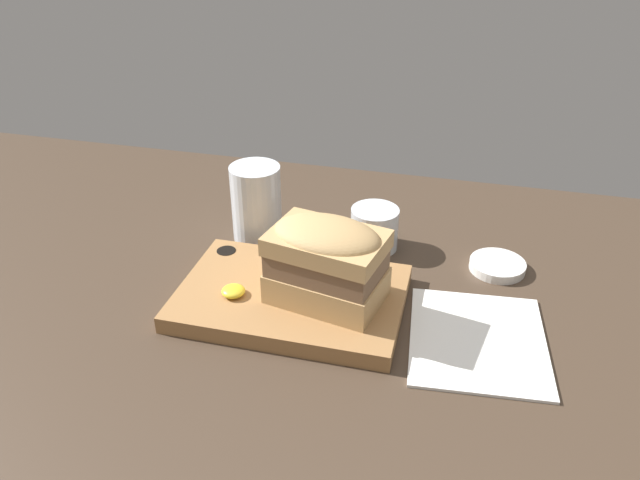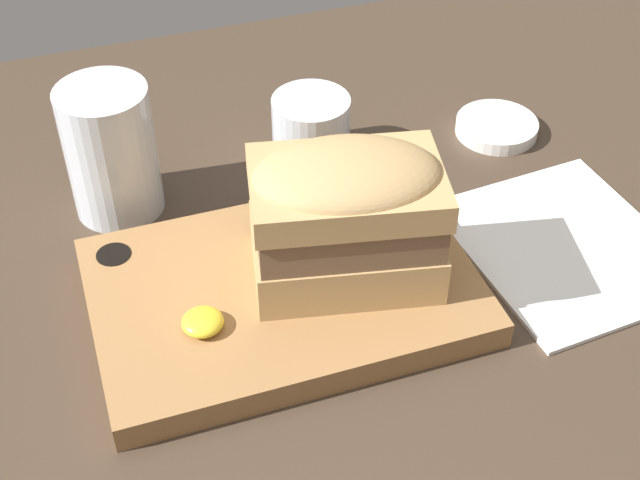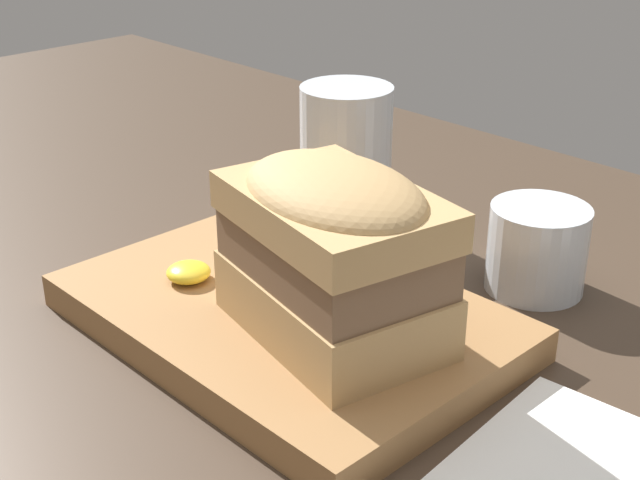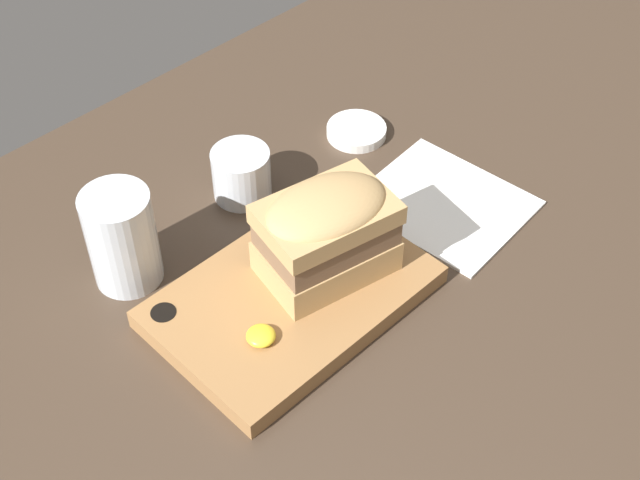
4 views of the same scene
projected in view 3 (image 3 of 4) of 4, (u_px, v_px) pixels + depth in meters
The scene contains 6 objects.
dining_table at pixel (320, 383), 55.38cm from camera, with size 181.59×90.91×2.00cm.
serving_board at pixel (286, 316), 58.64cm from camera, with size 28.80×19.44×2.35cm.
sandwich at pixel (331, 244), 52.35cm from camera, with size 15.28×11.71×10.79cm.
mustard_dollop at pixel (189, 272), 60.51cm from camera, with size 3.03×3.03×1.21cm.
water_glass at pixel (346, 165), 73.28cm from camera, with size 7.54×7.54×11.68cm.
wine_glass at pixel (537, 251), 63.37cm from camera, with size 7.08×7.08×6.32cm.
Camera 3 is at (33.40, -32.21, 32.50)cm, focal length 50.00 mm.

